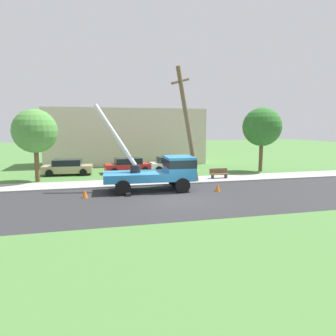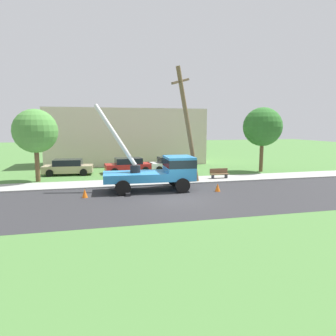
# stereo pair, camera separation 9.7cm
# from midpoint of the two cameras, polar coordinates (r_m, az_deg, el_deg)

# --- Properties ---
(ground_plane) EXTENTS (120.00, 120.00, 0.00)m
(ground_plane) POSITION_cam_midpoint_polar(r_m,az_deg,el_deg) (30.55, -4.15, -0.57)
(ground_plane) COLOR #477538
(road_asphalt) EXTENTS (80.00, 8.90, 0.01)m
(road_asphalt) POSITION_cam_midpoint_polar(r_m,az_deg,el_deg) (19.02, 1.88, -5.75)
(road_asphalt) COLOR #2B2B2D
(road_asphalt) RESTS_ON ground
(sidewalk_strip) EXTENTS (80.00, 2.85, 0.10)m
(sidewalk_strip) POSITION_cam_midpoint_polar(r_m,az_deg,el_deg) (24.60, -1.78, -2.50)
(sidewalk_strip) COLOR #9E9E99
(sidewalk_strip) RESTS_ON ground
(utility_truck) EXTENTS (6.76, 3.21, 5.98)m
(utility_truck) POSITION_cam_midpoint_polar(r_m,az_deg,el_deg) (21.36, -1.21, -0.40)
(utility_truck) COLOR #2D84C6
(utility_truck) RESTS_ON ground
(leaning_utility_pole) EXTENTS (2.76, 1.83, 8.78)m
(leaning_utility_pole) POSITION_cam_midpoint_polar(r_m,az_deg,el_deg) (23.34, 3.81, 7.92)
(leaning_utility_pole) COLOR brown
(leaning_utility_pole) RESTS_ON ground
(traffic_cone_ahead) EXTENTS (0.36, 0.36, 0.56)m
(traffic_cone_ahead) POSITION_cam_midpoint_polar(r_m,az_deg,el_deg) (21.35, 9.34, -3.58)
(traffic_cone_ahead) COLOR orange
(traffic_cone_ahead) RESTS_ON ground
(traffic_cone_behind) EXTENTS (0.36, 0.36, 0.56)m
(traffic_cone_behind) POSITION_cam_midpoint_polar(r_m,az_deg,el_deg) (19.96, -15.08, -4.56)
(traffic_cone_behind) COLOR orange
(traffic_cone_behind) RESTS_ON ground
(parked_sedan_tan) EXTENTS (4.52, 2.23, 1.42)m
(parked_sedan_tan) POSITION_cam_midpoint_polar(r_m,az_deg,el_deg) (29.55, -18.00, 0.17)
(parked_sedan_tan) COLOR tan
(parked_sedan_tan) RESTS_ON ground
(parked_sedan_red) EXTENTS (4.51, 2.21, 1.42)m
(parked_sedan_red) POSITION_cam_midpoint_polar(r_m,az_deg,el_deg) (29.55, -7.25, 0.49)
(parked_sedan_red) COLOR #B21E1E
(parked_sedan_red) RESTS_ON ground
(parked_sedan_white) EXTENTS (4.50, 2.19, 1.42)m
(parked_sedan_white) POSITION_cam_midpoint_polar(r_m,az_deg,el_deg) (30.49, 0.64, 0.78)
(parked_sedan_white) COLOR silver
(parked_sedan_white) RESTS_ON ground
(park_bench) EXTENTS (1.60, 0.45, 0.90)m
(park_bench) POSITION_cam_midpoint_polar(r_m,az_deg,el_deg) (26.18, 9.60, -1.06)
(park_bench) COLOR brown
(park_bench) RESTS_ON ground
(roadside_tree_near) EXTENTS (3.47, 3.47, 5.80)m
(roadside_tree_near) POSITION_cam_midpoint_polar(r_m,az_deg,el_deg) (26.54, -23.34, 6.28)
(roadside_tree_near) COLOR brown
(roadside_tree_near) RESTS_ON ground
(roadside_tree_far) EXTENTS (3.73, 3.73, 6.24)m
(roadside_tree_far) POSITION_cam_midpoint_polar(r_m,az_deg,el_deg) (31.27, 17.25, 7.30)
(roadside_tree_far) COLOR brown
(roadside_tree_far) RESTS_ON ground
(lowrise_building_backdrop) EXTENTS (18.00, 6.00, 6.40)m
(lowrise_building_backdrop) POSITION_cam_midpoint_polar(r_m,az_deg,el_deg) (36.96, -7.67, 5.83)
(lowrise_building_backdrop) COLOR beige
(lowrise_building_backdrop) RESTS_ON ground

